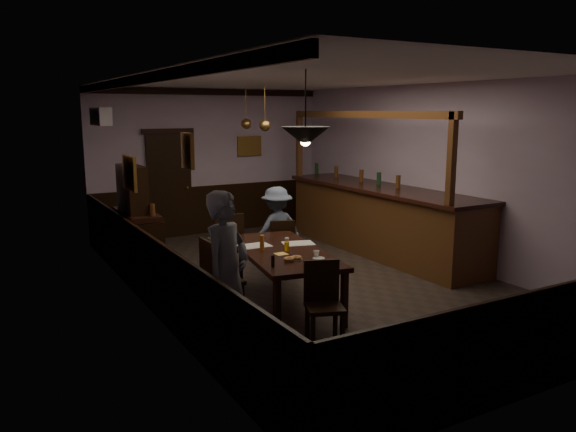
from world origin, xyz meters
TOP-DOWN VIEW (x-y plane):
  - room at (0.00, 0.00)m, footprint 5.01×8.01m
  - dining_table at (-0.90, -0.74)m, footprint 1.36×2.34m
  - chair_far_left at (-1.12, 0.58)m, footprint 0.48×0.48m
  - chair_far_right at (-0.25, 0.45)m, footprint 0.50×0.50m
  - chair_near at (-1.11, -2.04)m, footprint 0.51×0.51m
  - chair_side at (-1.85, -0.79)m, footprint 0.44×0.44m
  - person_standing at (-2.15, -1.79)m, footprint 0.76×0.70m
  - person_seated_left at (-1.08, 0.87)m, footprint 0.56×0.45m
  - person_seated_right at (-0.19, 0.72)m, footprint 0.91×0.56m
  - newspaper_left at (-1.13, -0.37)m, footprint 0.43×0.31m
  - newspaper_right at (-0.54, -0.55)m, footprint 0.49×0.40m
  - napkin at (-1.02, -0.92)m, footprint 0.17×0.17m
  - saucer at (-0.73, -1.35)m, footprint 0.15×0.15m
  - coffee_cup at (-0.72, -1.28)m, footprint 0.09×0.09m
  - pastry_plate at (-1.02, -1.23)m, footprint 0.22×0.22m
  - pastry_ring_a at (-1.12, -1.30)m, footprint 0.13×0.13m
  - pastry_ring_b at (-1.01, -1.28)m, footprint 0.13×0.13m
  - soda_can at (-0.88, -0.82)m, footprint 0.07×0.07m
  - beer_glass at (-1.14, -0.61)m, footprint 0.06×0.06m
  - water_glass at (-0.83, -0.73)m, footprint 0.06×0.06m
  - pepper_mill at (-1.39, -1.39)m, footprint 0.04×0.04m
  - sideboard at (-2.21, 1.55)m, footprint 0.47×1.31m
  - bar_counter at (1.99, 0.82)m, footprint 1.06×4.54m
  - door_back at (-0.90, 3.95)m, footprint 0.90×0.06m
  - ac_unit at (-2.38, 2.90)m, footprint 0.20×0.85m
  - picture_left_small at (-2.46, -1.60)m, footprint 0.04×0.28m
  - picture_left_large at (-2.46, 0.80)m, footprint 0.04×0.62m
  - picture_back at (0.90, 3.96)m, footprint 0.55×0.04m
  - pendant_iron at (-1.04, -1.52)m, footprint 0.56×0.56m
  - pendant_brass_mid at (0.10, 1.67)m, footprint 0.20×0.20m
  - pendant_brass_far at (0.30, 2.84)m, footprint 0.20×0.20m

SIDE VIEW (x-z plane):
  - chair_far_right at x=-0.25m, z-range 0.04..0.93m
  - chair_near at x=-1.11m, z-range 0.04..0.97m
  - chair_side at x=-1.85m, z-range 0.05..1.06m
  - person_seated_left at x=-1.08m, z-range 0.00..1.12m
  - chair_far_left at x=-1.12m, z-range 0.05..1.10m
  - bar_counter at x=1.99m, z-range -0.63..1.91m
  - person_seated_right at x=-0.19m, z-range 0.00..1.37m
  - dining_table at x=-0.90m, z-range 0.31..1.06m
  - sideboard at x=-2.21m, z-range -0.17..1.56m
  - napkin at x=-1.02m, z-range 0.75..0.75m
  - newspaper_left at x=-1.13m, z-range 0.75..0.76m
  - newspaper_right at x=-0.54m, z-range 0.75..0.76m
  - saucer at x=-0.73m, z-range 0.75..0.76m
  - pastry_plate at x=-1.02m, z-range 0.75..0.76m
  - pastry_ring_a at x=-1.12m, z-range 0.77..0.81m
  - pastry_ring_b at x=-1.01m, z-range 0.77..0.81m
  - coffee_cup at x=-0.72m, z-range 0.76..0.84m
  - soda_can at x=-0.88m, z-range 0.75..0.87m
  - pepper_mill at x=-1.39m, z-range 0.75..0.89m
  - water_glass at x=-0.83m, z-range 0.75..0.90m
  - beer_glass at x=-1.14m, z-range 0.75..0.95m
  - person_standing at x=-2.15m, z-range 0.00..1.75m
  - door_back at x=-0.90m, z-range 0.00..2.10m
  - room at x=0.00m, z-range -0.01..3.01m
  - picture_left_large at x=-2.46m, z-range 1.46..1.94m
  - picture_back at x=0.90m, z-range 1.59..2.01m
  - picture_left_small at x=-2.46m, z-range 1.97..2.33m
  - pendant_iron at x=-1.04m, z-range 1.83..2.68m
  - pendant_brass_mid at x=0.10m, z-range 1.89..2.70m
  - pendant_brass_far at x=0.30m, z-range 1.89..2.70m
  - ac_unit at x=-2.38m, z-range 2.30..2.60m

